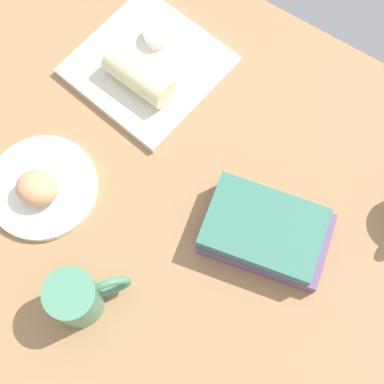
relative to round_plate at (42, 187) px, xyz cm
name	(u,v)px	position (x,y,z in cm)	size (l,w,h in cm)	color
dining_table	(168,195)	(18.88, 11.70, -2.70)	(110.00, 90.00, 4.00)	#9E754C
round_plate	(42,187)	(0.00, 0.00, 0.00)	(19.71, 19.71, 1.40)	white
scone_pastry	(37,188)	(0.72, -1.08, 3.28)	(7.40, 6.52, 5.15)	tan
square_plate	(148,66)	(1.64, 30.76, 0.10)	(25.54, 25.54, 1.60)	silver
sauce_cup	(157,35)	(0.08, 36.29, 2.20)	(5.36, 5.36, 2.41)	silver
breakfast_wrap	(139,76)	(2.90, 26.34, 3.82)	(5.84, 5.84, 13.33)	beige
book_stack	(266,231)	(37.48, 14.10, 2.27)	(23.46, 18.12, 6.09)	#6B4C7A
second_mug	(77,297)	(18.14, -12.34, 4.44)	(10.45, 11.90, 10.07)	#4C8C6B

